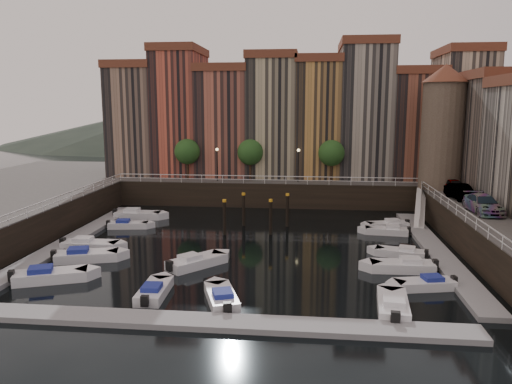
# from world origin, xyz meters

# --- Properties ---
(ground) EXTENTS (200.00, 200.00, 0.00)m
(ground) POSITION_xyz_m (0.00, 0.00, 0.00)
(ground) COLOR black
(ground) RESTS_ON ground
(quay_far) EXTENTS (80.00, 20.00, 3.00)m
(quay_far) POSITION_xyz_m (0.00, 26.00, 1.50)
(quay_far) COLOR black
(quay_far) RESTS_ON ground
(dock_left) EXTENTS (2.00, 28.00, 0.35)m
(dock_left) POSITION_xyz_m (-16.20, -1.00, 0.17)
(dock_left) COLOR gray
(dock_left) RESTS_ON ground
(dock_right) EXTENTS (2.00, 28.00, 0.35)m
(dock_right) POSITION_xyz_m (16.20, -1.00, 0.17)
(dock_right) COLOR gray
(dock_right) RESTS_ON ground
(dock_near) EXTENTS (30.00, 2.00, 0.35)m
(dock_near) POSITION_xyz_m (0.00, -17.00, 0.17)
(dock_near) COLOR gray
(dock_near) RESTS_ON ground
(mountains) EXTENTS (145.00, 100.00, 18.00)m
(mountains) POSITION_xyz_m (1.72, 110.00, 7.92)
(mountains) COLOR #2D382D
(mountains) RESTS_ON ground
(far_terrace) EXTENTS (48.70, 10.30, 17.50)m
(far_terrace) POSITION_xyz_m (3.31, 23.50, 10.95)
(far_terrace) COLOR #92735D
(far_terrace) RESTS_ON quay_far
(corner_tower) EXTENTS (5.20, 5.20, 13.80)m
(corner_tower) POSITION_xyz_m (20.00, 14.50, 10.19)
(corner_tower) COLOR #6B5B4C
(corner_tower) RESTS_ON quay_right
(promenade_trees) EXTENTS (21.20, 3.20, 5.20)m
(promenade_trees) POSITION_xyz_m (-1.33, 18.20, 6.58)
(promenade_trees) COLOR black
(promenade_trees) RESTS_ON quay_far
(street_lamps) EXTENTS (10.36, 0.36, 4.18)m
(street_lamps) POSITION_xyz_m (-1.00, 17.20, 5.90)
(street_lamps) COLOR black
(street_lamps) RESTS_ON quay_far
(railings) EXTENTS (36.08, 34.04, 0.52)m
(railings) POSITION_xyz_m (0.00, 4.88, 3.79)
(railings) COLOR white
(railings) RESTS_ON ground
(gangway) EXTENTS (2.78, 8.32, 3.73)m
(gangway) POSITION_xyz_m (17.10, 10.00, 1.92)
(gangway) COLOR white
(gangway) RESTS_ON ground
(mooring_pilings) EXTENTS (6.21, 4.33, 3.78)m
(mooring_pilings) POSITION_xyz_m (0.22, 5.07, 1.65)
(mooring_pilings) COLOR black
(mooring_pilings) RESTS_ON ground
(boat_left_0) EXTENTS (5.31, 3.58, 1.20)m
(boat_left_0) POSITION_xyz_m (-12.89, -11.15, 0.40)
(boat_left_0) COLOR silver
(boat_left_0) RESTS_ON ground
(boat_left_1) EXTENTS (5.27, 3.19, 1.18)m
(boat_left_1) POSITION_xyz_m (-12.45, -6.30, 0.40)
(boat_left_1) COLOR silver
(boat_left_1) RESTS_ON ground
(boat_left_2) EXTENTS (5.08, 1.99, 1.16)m
(boat_left_2) POSITION_xyz_m (-13.52, -3.23, 0.39)
(boat_left_2) COLOR silver
(boat_left_2) RESTS_ON ground
(boat_left_3) EXTENTS (4.27, 2.07, 0.96)m
(boat_left_3) POSITION_xyz_m (-13.01, 4.59, 0.32)
(boat_left_3) COLOR silver
(boat_left_3) RESTS_ON ground
(boat_left_4) EXTENTS (5.34, 2.18, 1.21)m
(boat_left_4) POSITION_xyz_m (-13.53, 8.90, 0.41)
(boat_left_4) COLOR silver
(boat_left_4) RESTS_ON ground
(boat_right_0) EXTENTS (4.38, 2.39, 0.98)m
(boat_right_0) POSITION_xyz_m (13.42, -9.77, 0.33)
(boat_right_0) COLOR silver
(boat_right_0) RESTS_ON ground
(boat_right_1) EXTENTS (4.99, 1.92, 1.14)m
(boat_right_1) POSITION_xyz_m (12.57, -6.18, 0.38)
(boat_right_1) COLOR silver
(boat_right_1) RESTS_ON ground
(boat_right_2) EXTENTS (4.30, 2.56, 0.96)m
(boat_right_2) POSITION_xyz_m (13.06, -2.43, 0.33)
(boat_right_2) COLOR silver
(boat_right_2) RESTS_ON ground
(boat_right_3) EXTENTS (4.33, 1.93, 0.98)m
(boat_right_3) POSITION_xyz_m (13.03, 4.93, 0.33)
(boat_right_3) COLOR silver
(boat_right_3) RESTS_ON ground
(boat_right_4) EXTENTS (4.46, 2.48, 1.00)m
(boat_right_4) POSITION_xyz_m (13.45, 7.38, 0.34)
(boat_right_4) COLOR silver
(boat_right_4) RESTS_ON ground
(boat_near_1) EXTENTS (1.82, 4.54, 1.03)m
(boat_near_1) POSITION_xyz_m (-4.61, -13.10, 0.35)
(boat_near_1) COLOR silver
(boat_near_1) RESTS_ON ground
(boat_near_2) EXTENTS (3.01, 4.72, 1.06)m
(boat_near_2) POSITION_xyz_m (-0.01, -13.71, 0.36)
(boat_near_2) COLOR silver
(boat_near_2) RESTS_ON ground
(boat_near_3) EXTENTS (2.25, 5.02, 1.13)m
(boat_near_3) POSITION_xyz_m (10.55, -13.91, 0.38)
(boat_near_3) COLOR silver
(boat_near_3) RESTS_ON ground
(car_a) EXTENTS (2.68, 4.50, 1.43)m
(car_a) POSITION_xyz_m (20.90, 12.06, 3.72)
(car_a) COLOR gray
(car_a) RESTS_ON quay_right
(car_b) EXTENTS (2.27, 4.83, 1.53)m
(car_b) POSITION_xyz_m (20.35, 7.40, 3.76)
(car_b) COLOR gray
(car_b) RESTS_ON quay_right
(car_c) EXTENTS (2.50, 5.53, 1.57)m
(car_c) POSITION_xyz_m (20.44, 1.15, 3.79)
(car_c) COLOR gray
(car_c) RESTS_ON quay_right
(boat_extra_276) EXTENTS (4.50, 4.78, 1.16)m
(boat_extra_276) POSITION_xyz_m (-3.29, -6.86, 0.39)
(boat_extra_276) COLOR silver
(boat_extra_276) RESTS_ON ground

